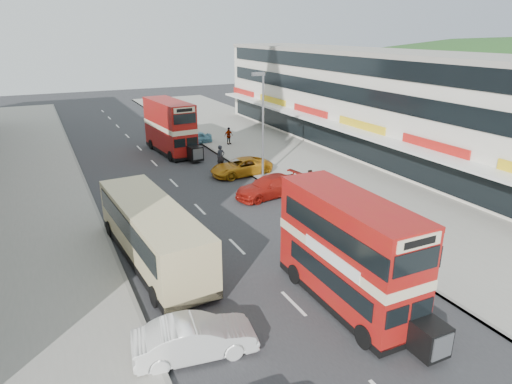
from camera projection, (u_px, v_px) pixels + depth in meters
ground at (320, 330)px, 17.63m from camera, size 160.00×160.00×0.00m
road_surface at (174, 183)px, 34.56m from camera, size 12.00×90.00×0.01m
pavement_right at (308, 163)px, 39.48m from camera, size 12.00×90.00×0.15m
kerb_left at (90, 194)px, 32.02m from camera, size 0.20×90.00×0.16m
kerb_right at (246, 172)px, 37.05m from camera, size 0.20×90.00×0.16m
commercial_row at (370, 101)px, 42.89m from camera, size 9.90×46.20×9.30m
street_lamp at (262, 118)px, 33.94m from camera, size 1.00×0.20×8.12m
bus_main at (349, 252)px, 18.56m from camera, size 2.35×8.39×4.61m
bus_second at (170, 127)px, 42.13m from camera, size 3.14×8.68×4.74m
coach at (152, 231)px, 22.41m from camera, size 3.38×10.54×2.75m
car_left_front at (195, 338)px, 16.04m from camera, size 4.55×2.12×1.44m
car_right_a at (269, 187)px, 31.50m from camera, size 5.28×2.71×1.46m
car_right_b at (241, 167)px, 36.17m from camera, size 5.10×2.62×1.38m
car_right_c at (193, 138)px, 46.02m from camera, size 3.85×1.75×1.28m
pedestrian_near at (309, 181)px, 31.90m from camera, size 0.68×0.52×1.65m
pedestrian_far at (229, 136)px, 45.30m from camera, size 1.08×0.65×1.73m
cyclist at (221, 163)px, 36.78m from camera, size 0.79×1.72×2.28m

